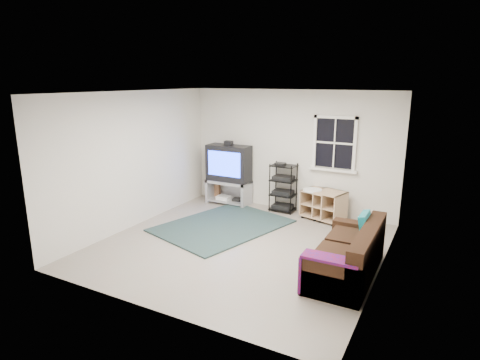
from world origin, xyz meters
The scene contains 8 objects.
room centered at (0.95, 2.27, 1.48)m, with size 4.60×4.62×4.60m.
tv_unit centered at (-1.38, 2.03, 0.80)m, with size 0.99×0.50×1.46m.
av_rack centered at (-0.06, 2.09, 0.46)m, with size 0.53×0.39×1.06m.
side_table_left centered at (1.03, 1.97, 0.33)m, with size 0.64×0.64×0.61m.
side_table_right centered at (0.73, 2.04, 0.35)m, with size 0.65×0.65×0.62m.
sofa centered at (1.91, -0.22, 0.29)m, with size 0.81×1.82×0.83m.
shag_rug centered at (-0.74, 0.65, 0.01)m, with size 1.78×2.45×0.03m, color #2F2015.
paper_bag centered at (-1.85, 2.17, 0.19)m, with size 0.27×0.17×0.38m, color #9E6B47.
Camera 1 is at (3.05, -5.72, 2.80)m, focal length 30.00 mm.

